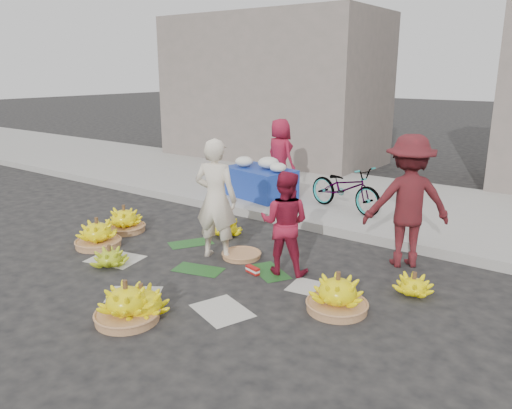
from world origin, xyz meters
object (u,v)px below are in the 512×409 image
Objects in this scene: flower_table at (260,180)px; banana_bunch_4 at (337,294)px; banana_bunch_0 at (98,234)px; bicycle at (345,188)px; vendor_cream at (216,199)px.

banana_bunch_4 is at bearing -31.69° from flower_table.
banana_bunch_0 is 0.46× the size of bicycle.
vendor_cream reaches higher than flower_table.
banana_bunch_4 is 0.45× the size of bicycle.
vendor_cream is at bearing 167.81° from banana_bunch_4.
flower_table reaches higher than banana_bunch_0.
banana_bunch_4 reaches higher than banana_bunch_0.
banana_bunch_0 is at bearing -85.27° from flower_table.
bicycle reaches higher than banana_bunch_4.
bicycle is (2.25, 3.61, 0.33)m from banana_bunch_0.
bicycle is at bearing 15.16° from flower_table.
vendor_cream is at bearing -177.09° from bicycle.
vendor_cream reaches higher than banana_bunch_0.
flower_table is (-3.38, 3.24, 0.25)m from banana_bunch_4.
banana_bunch_0 is at bearing 161.66° from bicycle.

